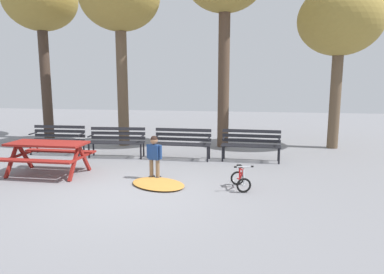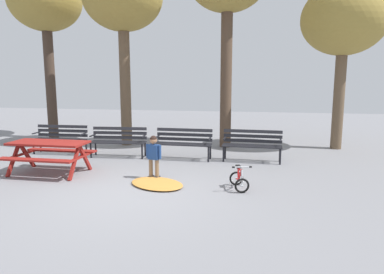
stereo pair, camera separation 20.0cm
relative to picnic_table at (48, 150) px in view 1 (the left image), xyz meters
name	(u,v)px [view 1 (the left image)]	position (x,y,z in m)	size (l,w,h in m)	color
ground	(130,193)	(2.34, -1.01, -0.59)	(36.00, 36.00, 0.00)	gray
picnic_table	(48,150)	(0.00, 0.00, 0.00)	(1.81, 1.35, 0.79)	maroon
park_bench_far_left	(58,137)	(-0.99, 2.15, -0.08)	(1.62, 0.51, 0.85)	#232328
park_bench_left	(117,140)	(0.91, 2.05, -0.08)	(1.63, 0.58, 0.85)	#232328
park_bench_right	(182,141)	(2.82, 2.09, -0.08)	(1.61, 0.48, 0.85)	#232328
park_bench_far_right	(251,143)	(4.72, 2.18, -0.08)	(1.62, 0.51, 0.85)	#232328
child_standing	(154,154)	(2.58, 0.00, -0.02)	(0.37, 0.21, 0.99)	#7F664C
kids_bicycle	(240,179)	(4.51, -0.40, -0.39)	(0.48, 0.62, 0.54)	black
leaf_pile	(158,184)	(2.78, -0.45, -0.56)	(1.25, 0.88, 0.07)	#C68438
tree_far_left	(40,2)	(-2.82, 4.69, 4.34)	(2.60, 2.60, 6.14)	#423328
tree_right	(340,22)	(7.37, 4.46, 3.39)	(2.60, 2.60, 5.15)	brown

